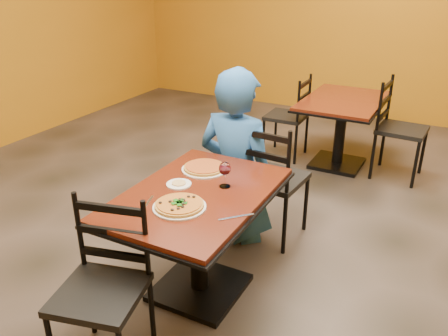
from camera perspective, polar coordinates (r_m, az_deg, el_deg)
The scene contains 18 objects.
floor at distance 3.57m, azimuth 1.09°, elevation -10.53°, with size 7.00×8.00×0.01m, color black.
wall_back at distance 6.78m, azimuth 17.38°, elevation 18.61°, with size 7.00×0.01×3.00m, color #B47114.
table_main at distance 2.90m, azimuth -3.28°, elevation -6.43°, with size 0.83×1.23×0.75m.
table_second at distance 5.01m, azimuth 14.53°, elevation 6.21°, with size 0.80×1.18×0.75m.
chair_main_near at distance 2.52m, azimuth -15.31°, elevation -15.05°, with size 0.43×0.43×0.95m, color black, non-canonical shape.
chair_main_far at distance 3.58m, azimuth 6.26°, elevation -1.37°, with size 0.45×0.45×0.99m, color black, non-canonical shape.
chair_second_left at distance 5.20m, azimuth 7.82°, elevation 6.39°, with size 0.42×0.42×0.93m, color black, non-canonical shape.
chair_second_right at distance 4.94m, azimuth 21.42°, elevation 4.42°, with size 0.46×0.46×1.01m, color black, non-canonical shape.
diner at distance 3.51m, azimuth 1.63°, elevation 1.60°, with size 0.67×0.44×1.37m, color #1B4F98.
plate_main at distance 2.64m, azimuth -5.60°, elevation -4.88°, with size 0.31×0.31×0.01m, color white.
pizza_main at distance 2.63m, azimuth -5.62°, elevation -4.57°, with size 0.28×0.28×0.02m, color maroon.
plate_far at distance 3.10m, azimuth -2.48°, elevation -0.15°, with size 0.31×0.31×0.01m, color white.
pizza_far at distance 3.10m, azimuth -2.49°, elevation 0.12°, with size 0.28×0.28×0.02m, color #CA6E26.
side_plate at distance 2.90m, azimuth -5.67°, elevation -2.04°, with size 0.16×0.16×0.01m, color white.
dip at distance 2.90m, azimuth -5.68°, elevation -1.88°, with size 0.09×0.09×0.01m, color tan.
wine_glass at distance 2.83m, azimuth 0.10°, elevation -0.70°, with size 0.08×0.08×0.18m, color white, non-canonical shape.
fork at distance 2.71m, azimuth -9.56°, elevation -4.36°, with size 0.01×0.19×0.00m, color silver.
knife at distance 2.53m, azimuth 1.55°, elevation -6.15°, with size 0.01×0.21×0.00m, color silver.
Camera 1 is at (1.30, -2.63, 2.03)m, focal length 36.47 mm.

